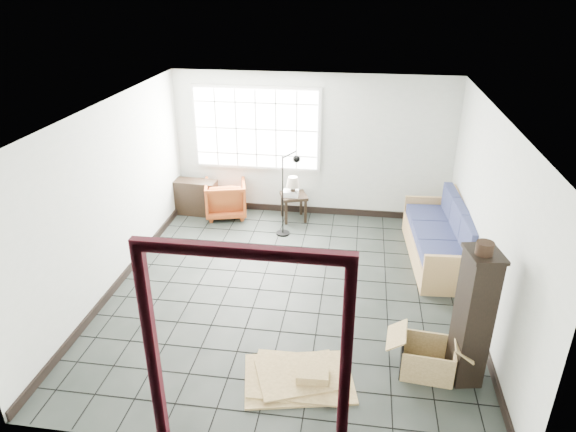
% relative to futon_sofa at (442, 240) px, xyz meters
% --- Properties ---
extents(ground, '(5.50, 5.50, 0.00)m').
position_rel_futon_sofa_xyz_m(ground, '(-2.22, -1.26, -0.34)').
color(ground, black).
rests_on(ground, ground).
extents(room_shell, '(5.02, 5.52, 2.61)m').
position_rel_futon_sofa_xyz_m(room_shell, '(-2.22, -1.23, 1.34)').
color(room_shell, silver).
rests_on(room_shell, ground).
extents(window_panel, '(2.32, 0.08, 1.52)m').
position_rel_futon_sofa_xyz_m(window_panel, '(-3.22, 1.44, 1.26)').
color(window_panel, silver).
rests_on(window_panel, ground).
extents(doorway_trim, '(1.80, 0.08, 2.20)m').
position_rel_futon_sofa_xyz_m(doorway_trim, '(-2.22, -3.96, 1.04)').
color(doorway_trim, '#390D15').
rests_on(doorway_trim, ground).
extents(futon_sofa, '(0.94, 2.17, 0.94)m').
position_rel_futon_sofa_xyz_m(futon_sofa, '(0.00, 0.00, 0.00)').
color(futon_sofa, '#9D7246').
rests_on(futon_sofa, ground).
extents(armchair, '(0.88, 0.85, 0.75)m').
position_rel_futon_sofa_xyz_m(armchair, '(-3.77, 1.14, 0.03)').
color(armchair, '#8C4A14').
rests_on(armchair, ground).
extents(side_table, '(0.57, 0.57, 0.49)m').
position_rel_futon_sofa_xyz_m(side_table, '(-2.49, 1.14, 0.06)').
color(side_table, black).
rests_on(side_table, ground).
extents(table_lamp, '(0.27, 0.27, 0.37)m').
position_rel_futon_sofa_xyz_m(table_lamp, '(-2.50, 1.06, 0.41)').
color(table_lamp, black).
rests_on(table_lamp, side_table).
extents(projector, '(0.29, 0.22, 0.10)m').
position_rel_futon_sofa_xyz_m(projector, '(-2.54, 1.07, 0.20)').
color(projector, silver).
rests_on(projector, side_table).
extents(floor_lamp, '(0.46, 0.29, 1.52)m').
position_rel_futon_sofa_xyz_m(floor_lamp, '(-2.49, 0.51, 0.47)').
color(floor_lamp, black).
rests_on(floor_lamp, ground).
extents(console_shelf, '(0.86, 0.39, 0.66)m').
position_rel_futon_sofa_xyz_m(console_shelf, '(-4.37, 1.14, -0.01)').
color(console_shelf, black).
rests_on(console_shelf, ground).
extents(tall_shelf, '(0.41, 0.49, 1.59)m').
position_rel_futon_sofa_xyz_m(tall_shelf, '(-0.07, -2.65, 0.47)').
color(tall_shelf, black).
rests_on(tall_shelf, ground).
extents(pot, '(0.21, 0.21, 0.13)m').
position_rel_futon_sofa_xyz_m(pot, '(-0.09, -2.69, 1.32)').
color(pot, black).
rests_on(pot, tall_shelf).
extents(open_box, '(0.96, 0.53, 0.52)m').
position_rel_futon_sofa_xyz_m(open_box, '(-0.47, -2.63, -0.15)').
color(open_box, olive).
rests_on(open_box, ground).
extents(cardboard_pile, '(1.34, 1.07, 0.17)m').
position_rel_futon_sofa_xyz_m(cardboard_pile, '(-1.86, -2.97, -0.29)').
color(cardboard_pile, olive).
rests_on(cardboard_pile, ground).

